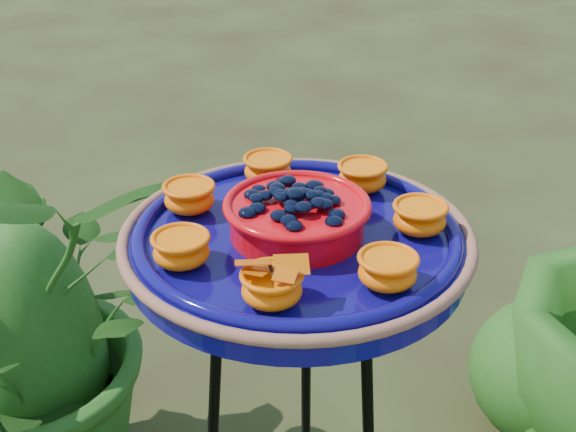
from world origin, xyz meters
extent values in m
torus|color=black|center=(-0.03, 0.12, 0.83)|extent=(0.25, 0.25, 0.02)
cylinder|color=#0C0861|center=(-0.03, 0.12, 0.87)|extent=(0.44, 0.44, 0.04)
torus|color=#A26F49|center=(-0.03, 0.12, 0.88)|extent=(0.45, 0.45, 0.02)
torus|color=#0C0861|center=(-0.03, 0.12, 0.89)|extent=(0.41, 0.41, 0.02)
cylinder|color=red|center=(-0.03, 0.12, 0.91)|extent=(0.17, 0.17, 0.04)
torus|color=red|center=(-0.03, 0.12, 0.93)|extent=(0.18, 0.18, 0.01)
ellipsoid|color=black|center=(-0.03, 0.12, 0.93)|extent=(0.15, 0.15, 0.03)
ellipsoid|color=orange|center=(0.12, 0.15, 0.90)|extent=(0.07, 0.07, 0.03)
cylinder|color=orange|center=(0.12, 0.15, 0.92)|extent=(0.06, 0.06, 0.01)
ellipsoid|color=orange|center=(0.04, 0.26, 0.90)|extent=(0.07, 0.07, 0.03)
cylinder|color=orange|center=(0.04, 0.26, 0.92)|extent=(0.06, 0.06, 0.01)
ellipsoid|color=orange|center=(-0.09, 0.27, 0.90)|extent=(0.07, 0.07, 0.03)
cylinder|color=orange|center=(-0.09, 0.27, 0.92)|extent=(0.06, 0.06, 0.01)
ellipsoid|color=orange|center=(-0.18, 0.17, 0.90)|extent=(0.07, 0.07, 0.03)
cylinder|color=orange|center=(-0.18, 0.17, 0.92)|extent=(0.06, 0.06, 0.01)
ellipsoid|color=orange|center=(-0.16, 0.04, 0.90)|extent=(0.07, 0.07, 0.03)
cylinder|color=orange|center=(-0.16, 0.04, 0.92)|extent=(0.06, 0.06, 0.01)
ellipsoid|color=orange|center=(-0.05, -0.03, 0.90)|extent=(0.07, 0.07, 0.03)
cylinder|color=orange|center=(-0.05, -0.03, 0.92)|extent=(0.06, 0.06, 0.01)
ellipsoid|color=orange|center=(0.08, 0.02, 0.90)|extent=(0.07, 0.07, 0.03)
cylinder|color=orange|center=(0.08, 0.02, 0.92)|extent=(0.06, 0.06, 0.01)
cylinder|color=black|center=(-0.05, -0.03, 0.93)|extent=(0.01, 0.03, 0.00)
cube|color=#EA6004|center=(-0.07, -0.02, 0.93)|extent=(0.04, 0.03, 0.01)
cube|color=#EA6004|center=(-0.02, -0.02, 0.93)|extent=(0.04, 0.03, 0.01)
imported|color=#234C14|center=(-0.61, 0.51, 0.42)|extent=(0.95, 0.89, 0.85)
camera|label=1|loc=(0.05, -0.74, 1.38)|focal=50.00mm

